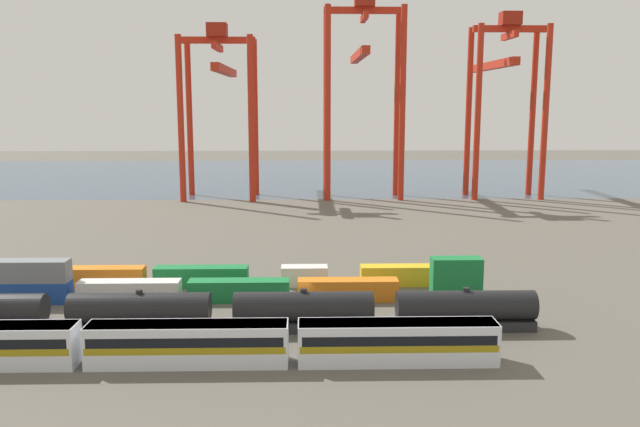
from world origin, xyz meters
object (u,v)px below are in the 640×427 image
object	(u,v)px
gantry_crane_central	(363,76)
shipping_container_10	(407,275)
passenger_train	(188,342)
shipping_container_7	(98,277)
gantry_crane_east	(503,86)
gantry_crane_west	(220,91)
freight_tank_row	(222,311)

from	to	relation	value
gantry_crane_central	shipping_container_10	bearing A→B (deg)	-90.80
passenger_train	shipping_container_7	world-z (taller)	passenger_train
gantry_crane_central	passenger_train	bearing A→B (deg)	-103.02
passenger_train	shipping_container_7	size ratio (longest dim) A/B	4.67
gantry_crane_east	gantry_crane_west	bearing A→B (deg)	179.94
passenger_train	gantry_crane_west	bearing A→B (deg)	95.41
freight_tank_row	gantry_crane_east	xyz separation A→B (m)	(58.69, 100.43, 25.70)
freight_tank_row	shipping_container_7	world-z (taller)	freight_tank_row
passenger_train	shipping_container_10	distance (m)	35.29
passenger_train	gantry_crane_east	size ratio (longest dim) A/B	1.25
shipping_container_7	gantry_crane_central	xyz separation A→B (m)	(41.42, 83.02, 28.80)
gantry_crane_west	gantry_crane_east	xyz separation A→B (m)	(71.05, -0.08, 1.30)
gantry_crane_west	gantry_crane_east	bearing A→B (deg)	-0.06
freight_tank_row	gantry_crane_east	bearing A→B (deg)	59.70
freight_tank_row	gantry_crane_west	world-z (taller)	gantry_crane_west
freight_tank_row	gantry_crane_central	distance (m)	106.47
gantry_crane_east	passenger_train	bearing A→B (deg)	-119.07
shipping_container_7	gantry_crane_central	size ratio (longest dim) A/B	0.24
shipping_container_7	gantry_crane_central	bearing A→B (deg)	63.48
gantry_crane_east	shipping_container_10	bearing A→B (deg)	-113.75
gantry_crane_central	gantry_crane_east	world-z (taller)	gantry_crane_central
passenger_train	shipping_container_10	size ratio (longest dim) A/B	4.67
gantry_crane_west	gantry_crane_central	size ratio (longest dim) A/B	0.86
shipping_container_7	shipping_container_10	size ratio (longest dim) A/B	1.00
gantry_crane_west	passenger_train	bearing A→B (deg)	-84.59
freight_tank_row	gantry_crane_east	size ratio (longest dim) A/B	1.45
gantry_crane_central	gantry_crane_west	bearing A→B (deg)	179.34
freight_tank_row	shipping_container_7	bearing A→B (deg)	136.92
shipping_container_10	gantry_crane_east	xyz separation A→B (m)	(36.68, 83.36, 26.58)
passenger_train	freight_tank_row	size ratio (longest dim) A/B	0.86
gantry_crane_west	gantry_crane_east	distance (m)	71.06
shipping_container_10	gantry_crane_east	bearing A→B (deg)	66.25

